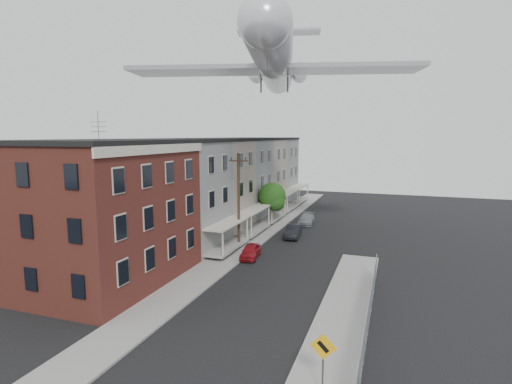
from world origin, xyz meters
TOP-DOWN VIEW (x-y plane):
  - ground at (0.00, 0.00)m, footprint 120.00×120.00m
  - sidewalk_left at (-5.50, 24.00)m, footprint 3.00×62.00m
  - sidewalk_right at (5.50, 6.00)m, footprint 3.00×26.00m
  - curb_left at (-4.05, 24.00)m, footprint 0.15×62.00m
  - curb_right at (4.05, 6.00)m, footprint 0.15×26.00m
  - corner_building at (-12.00, 7.00)m, footprint 10.31×12.30m
  - row_house_a at (-11.96, 16.50)m, footprint 11.98×7.00m
  - row_house_b at (-11.96, 23.50)m, footprint 11.98×7.00m
  - row_house_c at (-11.96, 30.50)m, footprint 11.98×7.00m
  - row_house_d at (-11.96, 37.50)m, footprint 11.98×7.00m
  - row_house_e at (-11.96, 44.50)m, footprint 11.98×7.00m
  - chainlink_fence at (7.00, 5.00)m, footprint 0.06×18.06m
  - warning_sign at (5.60, -1.03)m, footprint 1.10×0.11m
  - utility_pole at (-5.60, 18.00)m, footprint 1.80×0.26m
  - street_tree at (-5.27, 27.92)m, footprint 3.22×3.20m
  - car_near at (-3.60, 15.70)m, footprint 1.91×3.71m
  - car_mid at (-1.80, 23.85)m, footprint 1.80×4.15m
  - car_far at (-1.80, 30.43)m, footprint 1.98×4.26m
  - airplane at (-3.75, 23.05)m, footprint 27.18×31.07m

SIDE VIEW (x-z plane):
  - ground at x=0.00m, z-range 0.00..0.00m
  - sidewalk_left at x=-5.50m, z-range 0.00..0.12m
  - sidewalk_right at x=5.50m, z-range 0.00..0.12m
  - curb_left at x=-4.05m, z-range 0.00..0.14m
  - curb_right at x=4.05m, z-range 0.00..0.14m
  - car_far at x=-1.80m, z-range 0.00..1.21m
  - car_near at x=-3.60m, z-range 0.00..1.21m
  - car_mid at x=-1.80m, z-range 0.00..1.33m
  - chainlink_fence at x=7.00m, z-range 0.05..1.95m
  - warning_sign at x=5.60m, z-range 0.48..3.28m
  - street_tree at x=-5.27m, z-range 0.85..6.05m
  - utility_pole at x=-5.60m, z-range 0.17..9.17m
  - row_house_a at x=-11.96m, z-range -0.02..10.28m
  - row_house_b at x=-11.96m, z-range -0.02..10.28m
  - row_house_c at x=-11.96m, z-range -0.02..10.28m
  - row_house_d at x=-11.96m, z-range -0.02..10.28m
  - row_house_e at x=-11.96m, z-range -0.02..10.28m
  - corner_building at x=-12.00m, z-range -0.91..11.24m
  - airplane at x=-3.75m, z-range 13.36..22.31m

